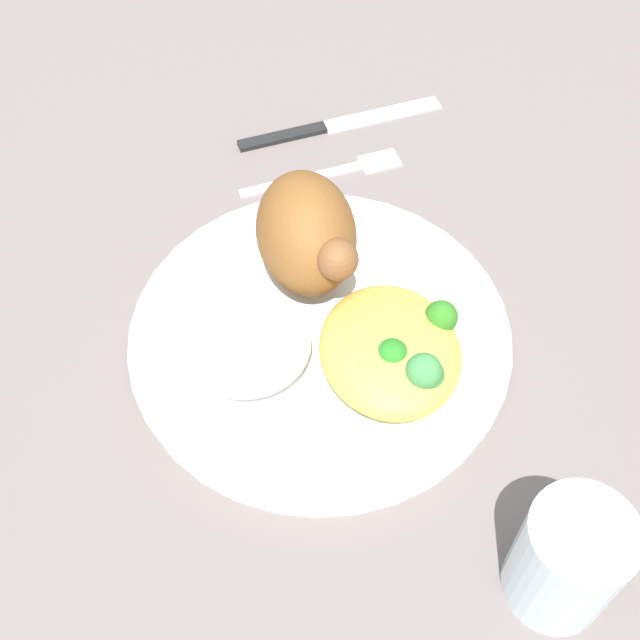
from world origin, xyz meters
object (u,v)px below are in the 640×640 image
roasted_chicken (312,233)px  fork (330,172)px  plate (320,335)px  water_glass (568,560)px  knife (324,126)px  rice_pile (246,344)px  mac_cheese_with_broccoli (394,351)px

roasted_chicken → fork: size_ratio=0.74×
plate → water_glass: 0.23m
water_glass → fork: bearing=-170.1°
roasted_chicken → fork: roasted_chicken is taller
knife → plate: bearing=-11.2°
rice_pile → fork: 0.21m
plate → mac_cheese_with_broccoli: (0.04, 0.04, 0.03)m
plate → fork: plate is taller
rice_pile → knife: rice_pile is taller
rice_pile → water_glass: size_ratio=1.06×
rice_pile → fork: size_ratio=0.62×
plate → mac_cheese_with_broccoli: size_ratio=2.49×
plate → water_glass: (0.20, 0.10, 0.03)m
fork → knife: size_ratio=0.75×
roasted_chicken → mac_cheese_with_broccoli: 0.10m
plate → water_glass: bearing=27.8°
roasted_chicken → knife: 0.19m
knife → rice_pile: bearing=-21.9°
water_glass → rice_pile: bearing=-139.1°
rice_pile → fork: (-0.19, 0.09, -0.03)m
plate → mac_cheese_with_broccoli: 0.06m
knife → water_glass: water_glass is taller
roasted_chicken → rice_pile: 0.09m
roasted_chicken → mac_cheese_with_broccoli: (0.09, 0.04, -0.02)m
mac_cheese_with_broccoli → water_glass: bearing=21.1°
roasted_chicken → water_glass: roasted_chicken is taller
fork → knife: bearing=175.1°
plate → fork: (-0.17, 0.04, -0.01)m
rice_pile → knife: 0.27m
roasted_chicken → mac_cheese_with_broccoli: roasted_chicken is taller
roasted_chicken → mac_cheese_with_broccoli: bearing=22.7°
roasted_chicken → fork: bearing=162.9°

